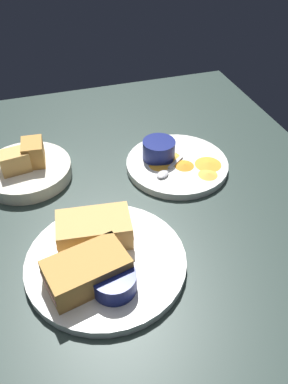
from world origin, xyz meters
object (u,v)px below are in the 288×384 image
(spoon_by_dark_ramekin, at_px, (120,258))
(sandwich_half_near, at_px, (94,229))
(ramekin_light_gravy, at_px, (159,149))
(spoon_by_gravy_ramekin, at_px, (166,171))
(plate_chips_companion, at_px, (177,165))
(sandwich_half_far, at_px, (87,271))
(ramekin_dark_sauce, at_px, (117,280))
(bread_basket_rear, at_px, (27,169))
(plate_sandwich_main, at_px, (108,262))

(spoon_by_dark_ramekin, bearing_deg, sandwich_half_near, 116.13)
(ramekin_light_gravy, xyz_separation_m, spoon_by_gravy_ramekin, (-0.00, -0.06, -0.02))
(sandwich_half_near, bearing_deg, plate_chips_companion, 37.75)
(sandwich_half_far, height_order, plate_chips_companion, sandwich_half_far)
(sandwich_half_far, xyz_separation_m, ramekin_dark_sauce, (0.04, -0.03, -0.01))
(plate_chips_companion, height_order, ramekin_light_gravy, ramekin_light_gravy)
(spoon_by_gravy_ramekin, height_order, bread_basket_rear, bread_basket_rear)
(ramekin_dark_sauce, distance_m, spoon_by_dark_ramekin, 0.06)
(plate_sandwich_main, distance_m, sandwich_half_near, 0.06)
(plate_sandwich_main, xyz_separation_m, sandwich_half_far, (-0.04, -0.03, 0.03))
(spoon_by_gravy_ramekin, bearing_deg, spoon_by_dark_ramekin, -127.65)
(ramekin_light_gravy, height_order, spoon_by_gravy_ramekin, ramekin_light_gravy)
(sandwich_half_near, relative_size, spoon_by_dark_ramekin, 1.43)
(spoon_by_dark_ramekin, bearing_deg, bread_basket_rear, 113.15)
(bread_basket_rear, bearing_deg, sandwich_half_far, -77.96)
(ramekin_light_gravy, relative_size, spoon_by_gravy_ramekin, 0.86)
(plate_chips_companion, distance_m, bread_basket_rear, 0.34)
(ramekin_dark_sauce, bearing_deg, ramekin_light_gravy, 60.52)
(plate_sandwich_main, bearing_deg, plate_chips_companion, 46.37)
(spoon_by_dark_ramekin, height_order, plate_chips_companion, spoon_by_dark_ramekin)
(spoon_by_dark_ramekin, distance_m, spoon_by_gravy_ramekin, 0.26)
(plate_sandwich_main, height_order, spoon_by_gravy_ramekin, spoon_by_gravy_ramekin)
(sandwich_half_far, height_order, ramekin_light_gravy, sandwich_half_far)
(ramekin_light_gravy, bearing_deg, sandwich_half_near, -133.25)
(sandwich_half_near, bearing_deg, spoon_by_dark_ramekin, -63.87)
(plate_sandwich_main, relative_size, sandwich_half_far, 1.93)
(ramekin_dark_sauce, distance_m, spoon_by_gravy_ramekin, 0.32)
(spoon_by_gravy_ramekin, bearing_deg, plate_chips_companion, 38.43)
(sandwich_half_far, relative_size, spoon_by_dark_ramekin, 1.47)
(spoon_by_gravy_ramekin, bearing_deg, sandwich_half_near, -142.39)
(plate_sandwich_main, relative_size, spoon_by_gravy_ramekin, 3.23)
(spoon_by_dark_ramekin, height_order, spoon_by_gravy_ramekin, same)
(spoon_by_dark_ramekin, bearing_deg, plate_chips_companion, 50.16)
(ramekin_dark_sauce, xyz_separation_m, plate_chips_companion, (0.22, 0.29, -0.03))
(sandwich_half_near, relative_size, ramekin_light_gravy, 1.89)
(ramekin_dark_sauce, height_order, bread_basket_rear, bread_basket_rear)
(ramekin_light_gravy, distance_m, spoon_by_gravy_ramekin, 0.06)
(sandwich_half_near, relative_size, spoon_by_gravy_ramekin, 1.62)
(bread_basket_rear, bearing_deg, spoon_by_dark_ramekin, -66.85)
(spoon_by_dark_ramekin, height_order, ramekin_light_gravy, ramekin_light_gravy)
(sandwich_half_near, relative_size, sandwich_half_far, 0.97)
(ramekin_light_gravy, bearing_deg, bread_basket_rear, 172.43)
(plate_chips_companion, relative_size, ramekin_light_gravy, 3.12)
(plate_chips_companion, bearing_deg, spoon_by_gravy_ramekin, -141.57)
(ramekin_dark_sauce, bearing_deg, spoon_by_dark_ramekin, 71.83)
(plate_sandwich_main, xyz_separation_m, sandwich_half_near, (-0.01, 0.05, 0.03))
(ramekin_light_gravy, xyz_separation_m, bread_basket_rear, (-0.29, 0.04, -0.02))
(spoon_by_dark_ramekin, distance_m, bread_basket_rear, 0.33)
(plate_sandwich_main, bearing_deg, sandwich_half_near, 100.91)
(sandwich_half_far, height_order, spoon_by_gravy_ramekin, sandwich_half_far)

